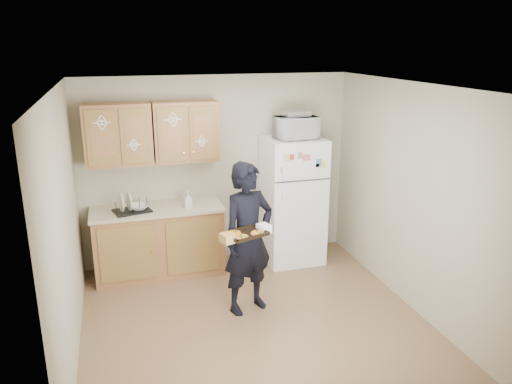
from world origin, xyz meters
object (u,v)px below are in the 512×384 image
refrigerator (293,200)px  person (248,238)px  baking_tray (246,234)px  microwave (296,128)px  dish_rack (132,205)px

refrigerator → person: size_ratio=1.00×
baking_tray → microwave: (1.04, 1.37, 0.82)m
refrigerator → dish_rack: size_ratio=4.01×
refrigerator → microwave: bearing=-85.0°
person → refrigerator: bearing=31.0°
refrigerator → dish_rack: 2.11m
refrigerator → person: bearing=-129.3°
refrigerator → baking_tray: size_ratio=4.26×
person → dish_rack: bearing=116.5°
microwave → refrigerator: bearing=87.1°
microwave → dish_rack: (-2.11, 0.03, -0.86)m
baking_tray → microwave: 1.91m
baking_tray → microwave: microwave is taller
person → dish_rack: size_ratio=4.01×
person → baking_tray: bearing=-129.4°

